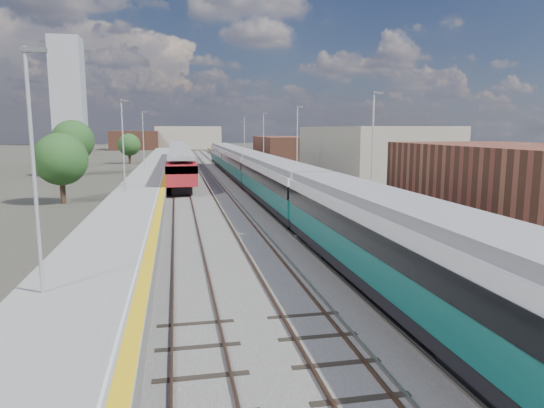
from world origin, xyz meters
name	(u,v)px	position (x,y,z in m)	size (l,w,h in m)	color
ground	(227,181)	(0.00, 50.00, 0.00)	(320.00, 320.00, 0.00)	#47443A
ballast_bed	(207,179)	(-2.25, 52.50, 0.03)	(10.50, 155.00, 0.06)	#565451
tracks	(211,177)	(-1.65, 54.18, 0.11)	(8.96, 160.00, 0.17)	#4C3323
platform_right	(267,174)	(5.28, 52.49, 0.54)	(4.70, 155.00, 8.52)	slate
platform_left	(151,176)	(-9.05, 52.49, 0.52)	(4.30, 155.00, 8.52)	slate
buildings	(131,113)	(-18.12, 138.60, 10.70)	(72.00, 185.50, 40.00)	brown
green_train	(256,171)	(1.50, 37.68, 2.21)	(2.85, 79.48, 3.14)	black
red_train	(179,157)	(-5.50, 64.47, 2.14)	(2.87, 58.18, 3.62)	black
tree_a	(61,159)	(-15.24, 34.63, 3.68)	(4.32, 4.32, 5.85)	#382619
tree_b	(73,141)	(-19.16, 60.05, 4.62)	(5.41, 5.41, 7.33)	#382619
tree_c	(129,145)	(-14.12, 82.61, 3.38)	(3.97, 3.97, 5.37)	#382619
tree_d	(385,148)	(23.53, 57.67, 3.48)	(4.09, 4.09, 5.54)	#382619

